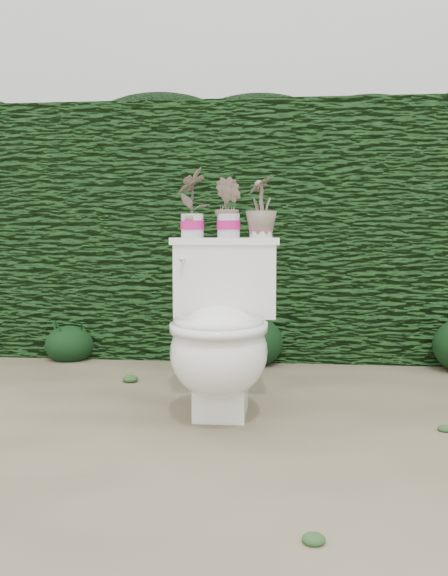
# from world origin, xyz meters

# --- Properties ---
(ground) EXTENTS (60.00, 60.00, 0.00)m
(ground) POSITION_xyz_m (0.00, 0.00, 0.00)
(ground) COLOR gray
(ground) RESTS_ON ground
(hedge) EXTENTS (8.00, 1.00, 1.60)m
(hedge) POSITION_xyz_m (0.00, 1.60, 0.80)
(hedge) COLOR #1F4B19
(hedge) RESTS_ON ground
(house_wall) EXTENTS (8.00, 3.50, 4.00)m
(house_wall) POSITION_xyz_m (0.60, 6.00, 2.00)
(house_wall) COLOR silver
(house_wall) RESTS_ON ground
(toilet) EXTENTS (0.50, 0.68, 0.78)m
(toilet) POSITION_xyz_m (-0.11, -0.06, 0.36)
(toilet) COLOR white
(toilet) RESTS_ON ground
(potted_plant_left) EXTENTS (0.17, 0.19, 0.31)m
(potted_plant_left) POSITION_xyz_m (-0.27, 0.17, 0.93)
(potted_plant_left) COLOR #288333
(potted_plant_left) RESTS_ON toilet
(potted_plant_center) EXTENTS (0.18, 0.18, 0.26)m
(potted_plant_center) POSITION_xyz_m (-0.10, 0.18, 0.91)
(potted_plant_center) COLOR #288333
(potted_plant_center) RESTS_ON toilet
(potted_plant_right) EXTENTS (0.17, 0.17, 0.27)m
(potted_plant_right) POSITION_xyz_m (0.05, 0.18, 0.91)
(potted_plant_right) COLOR #288333
(potted_plant_right) RESTS_ON toilet
(liriope_clump_1) EXTENTS (0.31, 0.31, 0.24)m
(liriope_clump_1) POSITION_xyz_m (-1.20, 1.09, 0.12)
(liriope_clump_1) COLOR black
(liriope_clump_1) RESTS_ON ground
(liriope_clump_2) EXTENTS (0.41, 0.41, 0.33)m
(liriope_clump_2) POSITION_xyz_m (-0.06, 1.07, 0.17)
(liriope_clump_2) COLOR black
(liriope_clump_2) RESTS_ON ground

